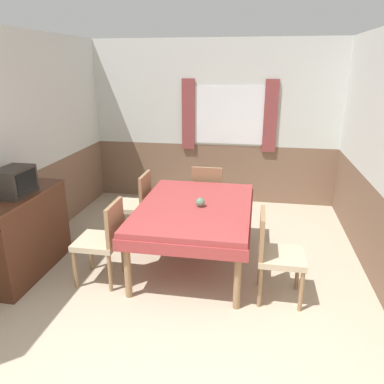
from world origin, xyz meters
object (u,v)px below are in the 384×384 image
Objects in this scene: chair_left_far at (136,203)px; vase at (200,202)px; chair_right_near at (275,252)px; dining_table at (195,213)px; chair_head_window at (208,192)px; chair_left_near at (104,238)px; sideboard at (23,234)px; tv at (15,182)px.

vase is at bearing -121.40° from chair_left_far.
chair_right_near reaches higher than vase.
chair_right_near is 8.81× the size of vase.
vase is (0.07, -0.04, 0.15)m from dining_table.
chair_head_window is at bearing -152.19° from chair_right_near.
sideboard is at bearing 89.45° from chair_left_near.
chair_right_near is (0.87, -0.53, -0.13)m from dining_table.
chair_head_window is 8.81× the size of vase.
tv is 1.95m from vase.
sideboard is 2.93× the size of tv.
dining_table is 1.46× the size of sideboard.
chair_left_near is at bearing -0.55° from sideboard.
tv is at bearing -163.36° from dining_table.
dining_table is 4.28× the size of tv.
dining_table is 1.03m from chair_right_near.
chair_left_far is at bearing 48.60° from sideboard.
chair_left_near and chair_head_window have the same top height.
chair_left_near and chair_left_far have the same top height.
chair_head_window reaches higher than dining_table.
chair_left_far is 1.52m from tv.
vase is at bearing -86.65° from chair_head_window.
tv reaches higher than vase.
dining_table is at bearing 16.64° from tv.
tv is (-0.92, -0.00, 0.57)m from chair_left_near.
vase is (-0.81, 0.49, 0.28)m from chair_right_near.
chair_left_near is at bearing -90.00° from chair_right_near.
tv reaches higher than sideboard.
chair_head_window is at bearing 90.00° from dining_table.
tv is at bearing -89.93° from chair_right_near.
dining_table is 1.03m from chair_left_near.
sideboard is (-0.93, 0.01, -0.03)m from chair_left_near.
chair_right_near is at bearing 0.07° from tv.
vase is at bearing -30.75° from dining_table.
sideboard is at bearing -165.51° from vase.
chair_head_window is at bearing 42.70° from tv.
chair_left_near is 1.87m from chair_head_window.
sideboard is (-1.81, -1.65, -0.03)m from chair_head_window.
tv is at bearing -165.09° from vase.
chair_right_near is at bearing -90.00° from chair_left_near.
chair_head_window and chair_right_near have the same top height.
chair_left_near and chair_right_near have the same top height.
vase is (0.07, -1.16, 0.28)m from chair_head_window.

